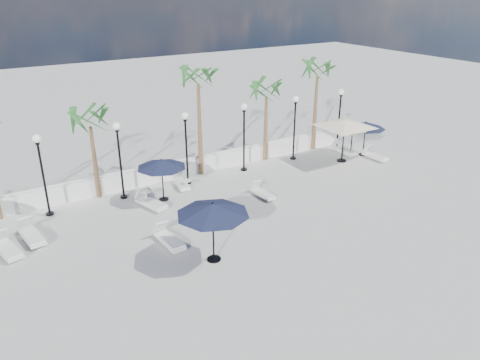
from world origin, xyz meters
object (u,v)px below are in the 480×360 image
lounger_6 (344,150)px  parasol_cream_sq_a (345,120)px  lounger_4 (263,193)px  parasol_cream_sq_b (353,123)px  lounger_0 (32,235)px  lounger_7 (375,155)px  lounger_1 (7,248)px  parasol_navy_mid (161,164)px  parasol_navy_right (366,125)px  parasol_navy_left (213,209)px  lounger_3 (151,202)px  lounger_2 (169,239)px  lounger_5 (181,183)px

lounger_6 → parasol_cream_sq_a: bearing=-136.3°
lounger_4 → parasol_cream_sq_b: size_ratio=0.36×
lounger_0 → lounger_7: (19.29, -0.59, -0.03)m
lounger_0 → lounger_1: lounger_0 is taller
lounger_4 → parasol_navy_mid: bearing=152.6°
lounger_1 → parasol_navy_right: bearing=-9.8°
lounger_0 → parasol_navy_left: 7.98m
parasol_cream_sq_b → lounger_3: bearing=-178.7°
lounger_4 → parasol_navy_mid: 5.17m
lounger_4 → parasol_navy_right: bearing=11.4°
lounger_1 → parasol_cream_sq_b: size_ratio=0.45×
lounger_6 → parasol_navy_left: size_ratio=0.68×
parasol_navy_left → lounger_7: bearing=19.0°
lounger_0 → parasol_navy_mid: size_ratio=0.84×
lounger_2 → parasol_navy_mid: (1.47, 4.03, 1.65)m
lounger_6 → parasol_navy_right: 2.02m
lounger_6 → lounger_7: bearing=-61.2°
lounger_5 → parasol_navy_mid: parasol_navy_mid is taller
lounger_4 → parasol_cream_sq_b: parasol_cream_sq_b is taller
lounger_4 → lounger_1: bearing=175.5°
lounger_3 → lounger_5: 2.60m
lounger_1 → parasol_navy_mid: parasol_navy_mid is taller
lounger_1 → lounger_4: bearing=-16.7°
lounger_2 → parasol_navy_right: parasol_navy_right is taller
parasol_navy_left → parasol_navy_mid: size_ratio=1.16×
lounger_2 → parasol_cream_sq_a: 13.28m
lounger_2 → lounger_5: (2.88, 4.99, -0.03)m
lounger_2 → lounger_7: bearing=7.1°
lounger_5 → parasol_navy_right: parasol_navy_right is taller
parasol_navy_mid → parasol_cream_sq_a: (11.14, -0.58, 0.63)m
lounger_7 → parasol_cream_sq_b: bearing=122.5°
lounger_2 → lounger_3: bearing=76.2°
lounger_4 → lounger_7: (8.77, 0.90, 0.01)m
lounger_1 → lounger_3: (6.36, 0.96, -0.00)m
lounger_3 → lounger_6: 13.05m
lounger_0 → parasol_cream_sq_b: (18.47, 0.63, 1.81)m
parasol_navy_right → parasol_cream_sq_b: (-0.72, 0.33, 0.17)m
lounger_1 → lounger_3: 6.43m
lounger_4 → parasol_cream_sq_a: bearing=13.5°
lounger_1 → lounger_5: 8.88m
lounger_1 → parasol_navy_left: bearing=-47.2°
lounger_3 → parasol_navy_right: size_ratio=0.82×
lounger_5 → lounger_3: bearing=-139.3°
lounger_4 → parasol_cream_sq_b: bearing=14.7°
lounger_5 → lounger_7: size_ratio=0.97×
parasol_cream_sq_b → parasol_navy_left: bearing=-155.2°
lounger_7 → parasol_navy_mid: parasol_navy_mid is taller
lounger_4 → parasol_navy_mid: size_ratio=0.68×
parasol_navy_right → parasol_cream_sq_a: 1.98m
lounger_2 → lounger_0: bearing=141.6°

